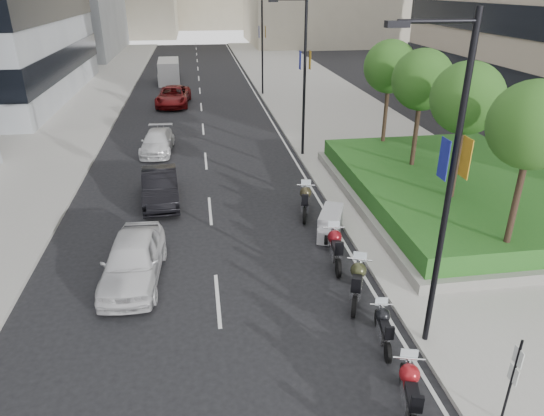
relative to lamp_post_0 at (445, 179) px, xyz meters
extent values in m
plane|color=black|center=(-4.14, -1.00, -5.07)|extent=(160.00, 160.00, 0.00)
cube|color=#9E9B93|center=(4.86, 29.00, -4.99)|extent=(10.00, 100.00, 0.15)
cube|color=#9E9B93|center=(-16.14, 29.00, -4.99)|extent=(8.00, 100.00, 0.15)
cube|color=silver|center=(-0.44, 29.00, -5.06)|extent=(0.12, 100.00, 0.01)
cube|color=silver|center=(-5.64, 29.00, -5.06)|extent=(0.12, 100.00, 0.01)
cube|color=gray|center=(5.86, 9.00, -4.72)|extent=(10.00, 14.00, 0.40)
cube|color=#16501C|center=(5.86, 9.00, -4.12)|extent=(9.40, 13.40, 0.80)
cylinder|color=#332319|center=(4.36, 3.00, -2.52)|extent=(0.22, 0.22, 4.00)
sphere|color=#2A5C1C|center=(4.36, 3.00, 0.38)|extent=(2.80, 2.80, 2.80)
cylinder|color=#332319|center=(4.36, 7.00, -2.52)|extent=(0.22, 0.22, 4.00)
sphere|color=#2A5C1C|center=(4.36, 7.00, 0.38)|extent=(2.80, 2.80, 2.80)
cylinder|color=#332319|center=(4.36, 11.00, -2.52)|extent=(0.22, 0.22, 4.00)
sphere|color=#2A5C1C|center=(4.36, 11.00, 0.38)|extent=(2.80, 2.80, 2.80)
cylinder|color=#332319|center=(4.36, 15.00, -2.52)|extent=(0.22, 0.22, 4.00)
sphere|color=#2A5C1C|center=(4.36, 15.00, 0.38)|extent=(2.80, 2.80, 2.80)
cylinder|color=black|center=(0.16, 0.00, -0.57)|extent=(0.16, 0.16, 9.00)
cylinder|color=black|center=(-0.74, 0.00, 3.63)|extent=(1.80, 0.10, 0.10)
cube|color=black|center=(-1.64, 0.00, 3.58)|extent=(0.50, 0.22, 0.14)
cube|color=#C48817|center=(0.44, 0.00, 0.53)|extent=(0.02, 0.45, 1.00)
cube|color=navy|center=(-0.12, 0.00, 0.53)|extent=(0.02, 0.45, 1.00)
cylinder|color=black|center=(0.16, 17.00, -0.57)|extent=(0.16, 0.16, 9.00)
cylinder|color=black|center=(-0.74, 17.00, 3.63)|extent=(1.80, 0.10, 0.10)
cube|color=black|center=(-1.64, 17.00, 3.58)|extent=(0.50, 0.22, 0.14)
cube|color=#C48817|center=(0.44, 17.00, 0.53)|extent=(0.02, 0.45, 1.00)
cube|color=navy|center=(-0.12, 17.00, 0.53)|extent=(0.02, 0.45, 1.00)
cylinder|color=black|center=(0.16, 35.00, -0.57)|extent=(0.16, 0.16, 9.00)
cube|color=#C48817|center=(0.44, 35.00, 0.53)|extent=(0.02, 0.45, 1.00)
cube|color=navy|center=(-0.12, 35.00, 0.53)|extent=(0.02, 0.45, 1.00)
cylinder|color=black|center=(0.66, -3.00, -3.82)|extent=(0.06, 0.06, 2.50)
cube|color=silver|center=(0.66, -3.00, -3.02)|extent=(0.02, 0.32, 0.42)
cube|color=silver|center=(0.66, -3.00, -3.52)|extent=(0.02, 0.32, 0.42)
cylinder|color=black|center=(-1.12, -1.48, -4.74)|extent=(0.29, 0.66, 0.65)
cube|color=silver|center=(-1.35, -2.34, -4.56)|extent=(0.54, 0.94, 0.44)
sphere|color=maroon|center=(-1.26, -2.01, -4.16)|extent=(0.50, 0.50, 0.50)
cube|color=black|center=(-1.43, -2.64, -4.23)|extent=(0.49, 0.84, 0.17)
cylinder|color=silver|center=(-1.18, -1.74, -3.93)|extent=(0.76, 0.26, 0.05)
cylinder|color=black|center=(-1.19, -0.56, -4.78)|extent=(0.20, 0.58, 0.57)
cylinder|color=black|center=(-0.95, 0.88, -4.78)|extent=(0.20, 0.58, 0.57)
cube|color=silver|center=(-1.07, 0.11, -4.63)|extent=(0.40, 0.81, 0.38)
sphere|color=black|center=(-1.02, 0.41, -4.28)|extent=(0.44, 0.44, 0.44)
cube|color=black|center=(-1.12, -0.16, -4.33)|extent=(0.37, 0.72, 0.15)
cylinder|color=silver|center=(-0.98, 0.65, -4.08)|extent=(0.68, 0.16, 0.05)
cylinder|color=black|center=(-1.50, 1.51, -4.73)|extent=(0.38, 0.68, 0.68)
cylinder|color=black|center=(-0.83, 3.13, -4.73)|extent=(0.38, 0.68, 0.68)
cube|color=silver|center=(-1.18, 2.27, -4.54)|extent=(0.66, 0.99, 0.46)
sphere|color=#2D301A|center=(-1.05, 2.60, -4.12)|extent=(0.53, 0.53, 0.53)
cube|color=black|center=(-1.31, 1.96, -4.19)|extent=(0.60, 0.88, 0.18)
cylinder|color=silver|center=(-0.93, 2.88, -3.88)|extent=(0.77, 0.36, 0.05)
cylinder|color=black|center=(-1.36, 3.77, -4.72)|extent=(0.22, 0.69, 0.68)
cylinder|color=black|center=(-1.13, 5.52, -4.72)|extent=(0.22, 0.69, 0.68)
cube|color=silver|center=(-1.25, 4.59, -4.54)|extent=(0.45, 0.97, 0.46)
sphere|color=maroon|center=(-1.20, 4.95, -4.12)|extent=(0.53, 0.53, 0.53)
cube|color=black|center=(-1.29, 4.26, -4.19)|extent=(0.41, 0.86, 0.18)
cylinder|color=silver|center=(-1.16, 5.25, -3.88)|extent=(0.81, 0.16, 0.05)
cylinder|color=black|center=(-1.15, 6.14, -4.79)|extent=(0.32, 0.54, 0.55)
cylinder|color=black|center=(-0.57, 7.43, -4.79)|extent=(0.32, 0.54, 0.55)
cube|color=gray|center=(-0.86, 6.78, -4.49)|extent=(1.45, 2.01, 1.11)
cylinder|color=black|center=(-1.65, 8.07, -4.72)|extent=(0.29, 0.69, 0.68)
cylinder|color=black|center=(-1.23, 9.78, -4.72)|extent=(0.29, 0.69, 0.68)
cube|color=silver|center=(-1.45, 8.87, -4.54)|extent=(0.54, 0.99, 0.46)
sphere|color=#2D2819|center=(-1.37, 9.22, -4.12)|extent=(0.53, 0.53, 0.53)
cube|color=black|center=(-1.53, 8.55, -4.19)|extent=(0.50, 0.87, 0.18)
cylinder|color=silver|center=(-1.30, 9.51, -3.88)|extent=(0.80, 0.25, 0.05)
imported|color=silver|center=(-8.43, 4.64, -4.26)|extent=(2.16, 4.81, 1.60)
imported|color=black|center=(-7.89, 11.40, -4.31)|extent=(1.92, 4.70, 1.52)
imported|color=silver|center=(-8.50, 19.13, -4.42)|extent=(2.08, 4.54, 1.29)
imported|color=#680C0E|center=(-7.94, 31.97, -4.28)|extent=(3.05, 5.86, 1.58)
cube|color=#BABABC|center=(-8.69, 42.89, -3.91)|extent=(2.25, 5.57, 2.31)
cube|color=#BABABC|center=(-8.69, 40.80, -4.46)|extent=(2.13, 1.38, 1.21)
cylinder|color=black|center=(-9.57, 40.91, -4.68)|extent=(0.28, 0.77, 0.77)
cylinder|color=black|center=(-7.81, 40.91, -4.68)|extent=(0.28, 0.77, 0.77)
cylinder|color=black|center=(-9.57, 44.66, -4.68)|extent=(0.28, 0.77, 0.77)
cylinder|color=black|center=(-7.81, 44.66, -4.68)|extent=(0.28, 0.77, 0.77)
camera|label=1|loc=(-5.87, -10.29, 4.33)|focal=32.00mm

